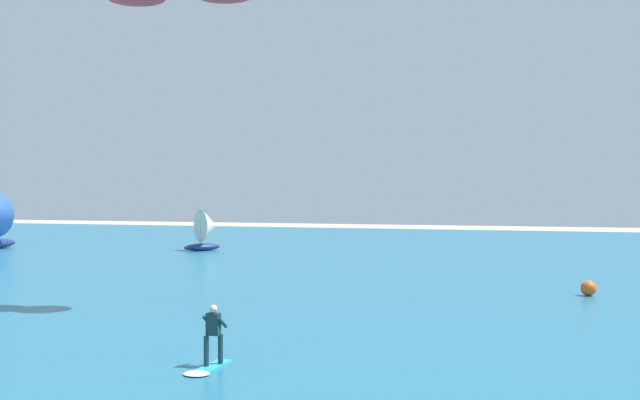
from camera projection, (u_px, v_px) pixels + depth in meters
name	position (u px, v px, depth m)	size (l,w,h in m)	color
ocean	(468.00, 262.00, 49.24)	(160.00, 90.00, 0.10)	#236B89
kitesurfer	(210.00, 346.00, 19.05)	(0.71, 1.96, 1.67)	#26B2CC
sailboat_anchored_offshore	(207.00, 229.00, 59.05)	(3.29, 3.43, 3.83)	navy
marker_buoy	(588.00, 288.00, 32.65)	(0.70, 0.70, 0.70)	#E55919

